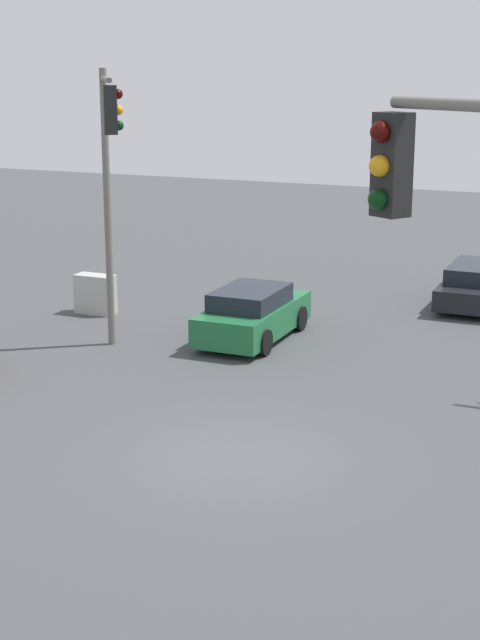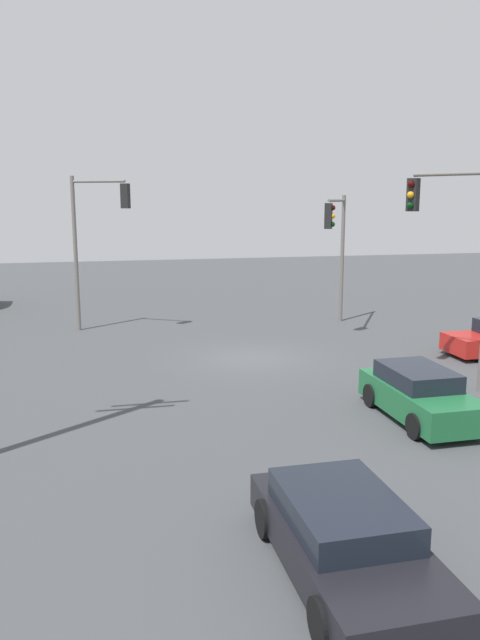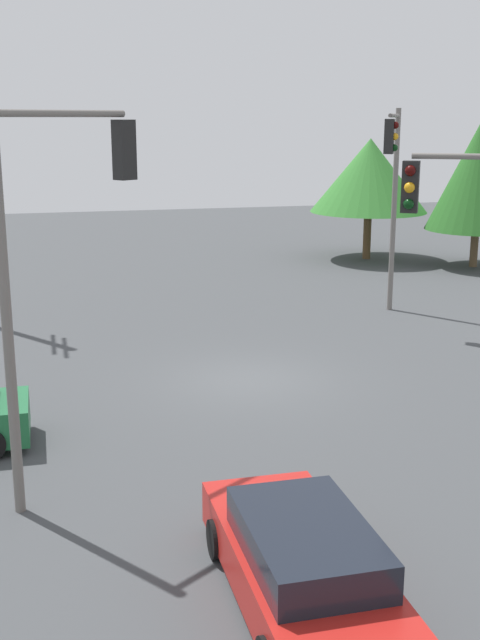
{
  "view_description": "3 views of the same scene",
  "coord_description": "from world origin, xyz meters",
  "px_view_note": "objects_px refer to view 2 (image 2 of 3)",
  "views": [
    {
      "loc": [
        6.74,
        -15.31,
        7.05
      ],
      "look_at": [
        -0.35,
        1.03,
        2.34
      ],
      "focal_mm": 55.0,
      "sensor_mm": 36.0,
      "label": 1
    },
    {
      "loc": [
        5.7,
        22.12,
        5.88
      ],
      "look_at": [
        0.4,
        -0.14,
        1.46
      ],
      "focal_mm": 35.0,
      "sensor_mm": 36.0,
      "label": 2
    },
    {
      "loc": [
        -19.11,
        5.01,
        6.59
      ],
      "look_at": [
        -0.14,
        0.27,
        1.65
      ],
      "focal_mm": 45.0,
      "sensor_mm": 36.0,
      "label": 3
    }
  ],
  "objects_px": {
    "sedan_dark": "(345,537)",
    "traffic_signal_cross": "(458,241)",
    "traffic_signal_aux": "(94,229)",
    "traffic_signal_main": "(337,237)",
    "sedan_green": "(419,395)"
  },
  "relations": [
    {
      "from": "sedan_green",
      "to": "traffic_signal_cross",
      "type": "relative_size",
      "value": 0.6
    },
    {
      "from": "traffic_signal_main",
      "to": "traffic_signal_aux",
      "type": "distance_m",
      "value": 10.9
    },
    {
      "from": "sedan_dark",
      "to": "traffic_signal_aux",
      "type": "xyz_separation_m",
      "value": [
        3.55,
        -20.06,
        4.0
      ]
    },
    {
      "from": "traffic_signal_main",
      "to": "traffic_signal_aux",
      "type": "height_order",
      "value": "traffic_signal_aux"
    },
    {
      "from": "sedan_dark",
      "to": "traffic_signal_cross",
      "type": "height_order",
      "value": "traffic_signal_cross"
    },
    {
      "from": "sedan_green",
      "to": "traffic_signal_main",
      "type": "relative_size",
      "value": 0.68
    },
    {
      "from": "sedan_dark",
      "to": "traffic_signal_main",
      "type": "xyz_separation_m",
      "value": [
        -7.19,
        -18.26,
        3.6
      ]
    },
    {
      "from": "sedan_green",
      "to": "traffic_signal_aux",
      "type": "distance_m",
      "value": 16.62
    },
    {
      "from": "sedan_green",
      "to": "sedan_dark",
      "type": "relative_size",
      "value": 0.9
    },
    {
      "from": "sedan_dark",
      "to": "traffic_signal_aux",
      "type": "relative_size",
      "value": 0.66
    },
    {
      "from": "traffic_signal_cross",
      "to": "sedan_dark",
      "type": "bearing_deg",
      "value": 106.2
    },
    {
      "from": "sedan_dark",
      "to": "traffic_signal_cross",
      "type": "xyz_separation_m",
      "value": [
        -7.37,
        -8.9,
        4.01
      ]
    },
    {
      "from": "traffic_signal_aux",
      "to": "traffic_signal_main",
      "type": "bearing_deg",
      "value": 20.89
    },
    {
      "from": "sedan_green",
      "to": "traffic_signal_aux",
      "type": "bearing_deg",
      "value": -58.92
    },
    {
      "from": "sedan_green",
      "to": "sedan_dark",
      "type": "xyz_separation_m",
      "value": [
        4.79,
        6.23,
        -0.06
      ]
    }
  ]
}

